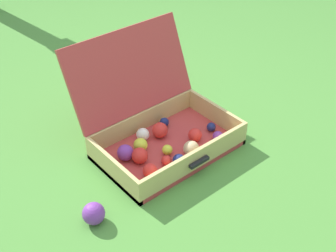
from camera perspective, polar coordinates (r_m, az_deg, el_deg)
The scene contains 3 objects.
ground_plane at distance 2.12m, azimuth -0.40°, elevation -4.92°, with size 16.00×16.00×0.00m, color #4C8C38.
open_suitcase at distance 2.17m, azimuth -1.41°, elevation -0.00°, with size 0.66×0.60×0.51m.
stray_ball_on_grass at distance 1.86m, azimuth -9.45°, elevation -10.93°, with size 0.09×0.09×0.09m, color purple.
Camera 1 is at (-1.01, -1.22, 1.40)m, focal length 47.88 mm.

